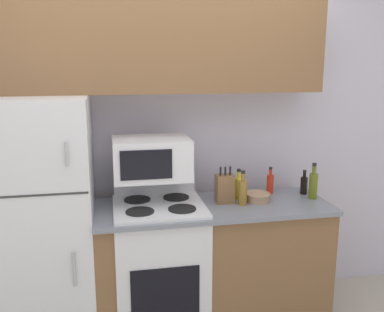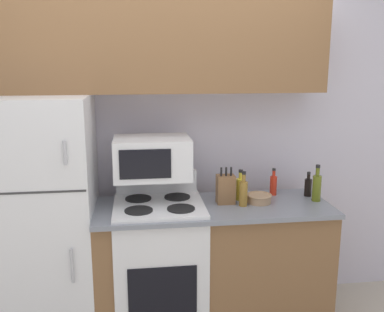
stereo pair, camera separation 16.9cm
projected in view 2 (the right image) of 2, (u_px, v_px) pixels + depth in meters
name	position (u px, v px, depth m)	size (l,w,h in m)	color
wall_back	(161.00, 142.00, 3.24)	(8.00, 0.05, 2.55)	silver
lower_cabinets	(212.00, 266.00, 3.03)	(1.60, 0.60, 0.91)	brown
refrigerator	(47.00, 220.00, 2.86)	(0.64, 0.71, 1.66)	white
upper_cabinets	(162.00, 46.00, 2.89)	(2.25, 0.34, 0.63)	brown
stove	(160.00, 266.00, 2.96)	(0.60, 0.58, 1.10)	white
microwave	(152.00, 158.00, 2.88)	(0.51, 0.38, 0.27)	white
knife_block	(226.00, 189.00, 2.94)	(0.12, 0.10, 0.26)	brown
bowl	(259.00, 198.00, 2.96)	(0.18, 0.18, 0.06)	tan
bottle_hot_sauce	(273.00, 185.00, 3.12)	(0.05, 0.05, 0.20)	red
bottle_vinegar	(243.00, 192.00, 2.88)	(0.06, 0.06, 0.24)	olive
bottle_olive_oil	(317.00, 187.00, 2.98)	(0.06, 0.06, 0.26)	#5B6619
bottle_cooking_spray	(240.00, 188.00, 3.00)	(0.06, 0.06, 0.22)	gold
bottle_soy_sauce	(308.00, 187.00, 3.10)	(0.05, 0.05, 0.18)	black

